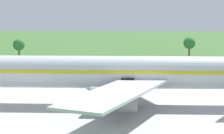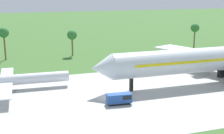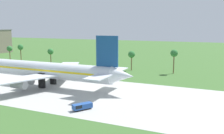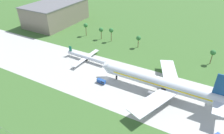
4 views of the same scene
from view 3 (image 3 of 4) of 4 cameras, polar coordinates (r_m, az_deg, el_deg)
name	(u,v)px [view 3 (image 3 of 4)]	position (r m, az deg, el deg)	size (l,w,h in m)	color
jet_airliner	(44,70)	(100.38, -15.20, -0.69)	(73.81, 56.97, 19.97)	silver
fuel_truck	(82,107)	(70.94, -6.97, -8.96)	(4.71, 5.83, 1.81)	black
palm_tree_row	(55,50)	(153.73, -12.87, 3.77)	(126.14, 3.60, 11.88)	brown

